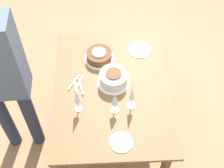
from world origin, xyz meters
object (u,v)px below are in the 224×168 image
cake_center_white (114,78)px  wine_glass_far (77,97)px  wine_glass_extra (115,100)px  wine_glass_near (132,94)px  cake_front_chocolate (99,56)px

cake_center_white → wine_glass_far: (0.24, -0.27, 0.10)m
cake_center_white → wine_glass_extra: bearing=-0.9°
wine_glass_near → wine_glass_extra: wine_glass_near is taller
wine_glass_near → wine_glass_extra: 0.13m
wine_glass_extra → wine_glass_far: bearing=-95.0°
cake_front_chocolate → wine_glass_near: bearing=25.2°
wine_glass_far → wine_glass_extra: bearing=85.0°
wine_glass_far → wine_glass_near: bearing=91.7°
cake_center_white → wine_glass_near: wine_glass_near is taller
cake_front_chocolate → wine_glass_near: wine_glass_near is taller
wine_glass_far → wine_glass_extra: wine_glass_far is taller
wine_glass_far → cake_center_white: bearing=131.9°
cake_front_chocolate → wine_glass_extra: 0.54m
cake_front_chocolate → wine_glass_far: (0.50, -0.16, 0.12)m
cake_center_white → wine_glass_far: wine_glass_far is taller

